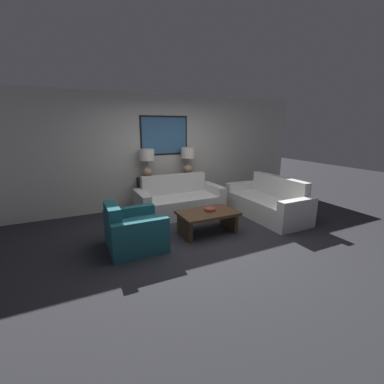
% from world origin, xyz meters
% --- Properties ---
extents(ground_plane, '(20.00, 20.00, 0.00)m').
position_xyz_m(ground_plane, '(0.00, 0.00, 0.00)').
color(ground_plane, '#28282D').
extents(back_wall, '(7.61, 0.12, 2.65)m').
position_xyz_m(back_wall, '(0.00, 2.32, 1.33)').
color(back_wall, beige).
rests_on(back_wall, ground_plane).
extents(console_table, '(1.47, 0.38, 0.75)m').
position_xyz_m(console_table, '(0.00, 2.05, 0.38)').
color(console_table, black).
rests_on(console_table, ground_plane).
extents(table_lamp_left, '(0.34, 0.34, 0.67)m').
position_xyz_m(table_lamp_left, '(-0.51, 2.05, 1.17)').
color(table_lamp_left, tan).
rests_on(table_lamp_left, console_table).
extents(table_lamp_right, '(0.34, 0.34, 0.67)m').
position_xyz_m(table_lamp_right, '(0.51, 2.05, 1.17)').
color(table_lamp_right, tan).
rests_on(table_lamp_right, console_table).
extents(couch_by_back_wall, '(1.88, 0.86, 0.85)m').
position_xyz_m(couch_by_back_wall, '(0.00, 1.42, 0.29)').
color(couch_by_back_wall, silver).
rests_on(couch_by_back_wall, ground_plane).
extents(couch_by_side, '(0.86, 1.88, 0.85)m').
position_xyz_m(couch_by_side, '(1.68, 0.45, 0.29)').
color(couch_by_side, silver).
rests_on(couch_by_side, ground_plane).
extents(coffee_table, '(1.06, 0.66, 0.41)m').
position_xyz_m(coffee_table, '(0.05, 0.20, 0.30)').
color(coffee_table, '#4C331E').
rests_on(coffee_table, ground_plane).
extents(decorative_bowl, '(0.21, 0.21, 0.05)m').
position_xyz_m(decorative_bowl, '(0.11, 0.24, 0.44)').
color(decorative_bowl, '#93382D').
rests_on(decorative_bowl, coffee_table).
extents(armchair_near_back_wall, '(0.86, 0.87, 0.77)m').
position_xyz_m(armchair_near_back_wall, '(-1.31, 0.20, 0.27)').
color(armchair_near_back_wall, '#1E5B66').
rests_on(armchair_near_back_wall, ground_plane).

